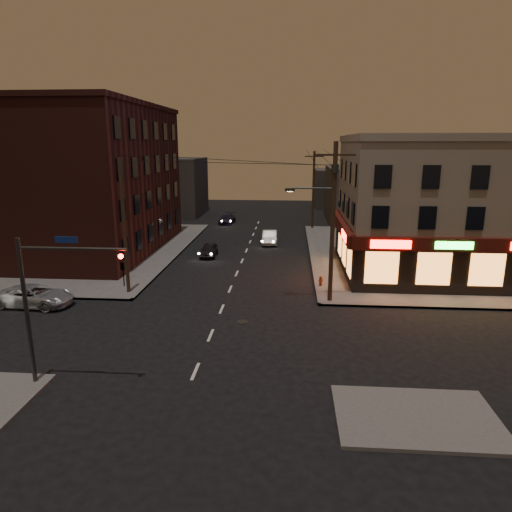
# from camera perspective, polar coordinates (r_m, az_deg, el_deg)

# --- Properties ---
(ground) EXTENTS (120.00, 120.00, 0.00)m
(ground) POSITION_cam_1_polar(r_m,az_deg,el_deg) (24.96, -5.70, -9.84)
(ground) COLOR black
(ground) RESTS_ON ground
(sidewalk_ne) EXTENTS (24.00, 28.00, 0.15)m
(sidewalk_ne) POSITION_cam_1_polar(r_m,az_deg,el_deg) (44.84, 22.21, 0.04)
(sidewalk_ne) COLOR #514F4C
(sidewalk_ne) RESTS_ON ground
(sidewalk_nw) EXTENTS (24.00, 28.00, 0.15)m
(sidewalk_nw) POSITION_cam_1_polar(r_m,az_deg,el_deg) (48.07, -23.21, 0.82)
(sidewalk_nw) COLOR #514F4C
(sidewalk_nw) RESTS_ON ground
(pizza_building) EXTENTS (15.85, 12.85, 10.50)m
(pizza_building) POSITION_cam_1_polar(r_m,az_deg,el_deg) (38.07, 22.45, 5.80)
(pizza_building) COLOR gray
(pizza_building) RESTS_ON sidewalk_ne
(brick_apartment) EXTENTS (12.00, 20.00, 13.00)m
(brick_apartment) POSITION_cam_1_polar(r_m,az_deg,el_deg) (45.61, -20.05, 8.84)
(brick_apartment) COLOR #431A15
(brick_apartment) RESTS_ON sidewalk_nw
(bg_building_ne_a) EXTENTS (10.00, 12.00, 7.00)m
(bg_building_ne_a) POSITION_cam_1_polar(r_m,az_deg,el_deg) (61.62, 13.64, 7.44)
(bg_building_ne_a) COLOR #3F3D3A
(bg_building_ne_a) RESTS_ON ground
(bg_building_nw) EXTENTS (9.00, 10.00, 8.00)m
(bg_building_nw) POSITION_cam_1_polar(r_m,az_deg,el_deg) (67.00, -10.61, 8.52)
(bg_building_nw) COLOR #3F3D3A
(bg_building_nw) RESTS_ON ground
(bg_building_ne_b) EXTENTS (8.00, 8.00, 6.00)m
(bg_building_ne_b) POSITION_cam_1_polar(r_m,az_deg,el_deg) (75.22, 10.44, 8.33)
(bg_building_ne_b) COLOR #3F3D3A
(bg_building_ne_b) RESTS_ON ground
(utility_pole_main) EXTENTS (4.20, 0.44, 10.00)m
(utility_pole_main) POSITION_cam_1_polar(r_m,az_deg,el_deg) (28.71, 9.39, 5.18)
(utility_pole_main) COLOR #382619
(utility_pole_main) RESTS_ON sidewalk_ne
(utility_pole_far) EXTENTS (0.26, 0.26, 9.00)m
(utility_pole_far) POSITION_cam_1_polar(r_m,az_deg,el_deg) (54.81, 7.18, 8.18)
(utility_pole_far) COLOR #382619
(utility_pole_far) RESTS_ON sidewalk_ne
(utility_pole_west) EXTENTS (0.24, 0.24, 9.00)m
(utility_pole_west) POSITION_cam_1_polar(r_m,az_deg,el_deg) (31.45, -16.14, 3.52)
(utility_pole_west) COLOR #382619
(utility_pole_west) RESTS_ON sidewalk_nw
(traffic_signal) EXTENTS (4.49, 0.32, 6.47)m
(traffic_signal) POSITION_cam_1_polar(r_m,az_deg,el_deg) (20.35, -24.52, -4.16)
(traffic_signal) COLOR #333538
(traffic_signal) RESTS_ON ground
(suv_cross) EXTENTS (4.98, 2.59, 1.34)m
(suv_cross) POSITION_cam_1_polar(r_m,az_deg,el_deg) (32.06, -25.96, -4.51)
(suv_cross) COLOR #9FA2A8
(suv_cross) RESTS_ON ground
(sedan_near) EXTENTS (1.49, 3.49, 1.18)m
(sedan_near) POSITION_cam_1_polar(r_m,az_deg,el_deg) (41.66, -5.91, 0.74)
(sedan_near) COLOR black
(sedan_near) RESTS_ON ground
(sedan_mid) EXTENTS (1.59, 4.17, 1.36)m
(sedan_mid) POSITION_cam_1_polar(r_m,az_deg,el_deg) (46.79, 1.70, 2.38)
(sedan_mid) COLOR slate
(sedan_mid) RESTS_ON ground
(sedan_far) EXTENTS (1.95, 4.16, 1.17)m
(sedan_far) POSITION_cam_1_polar(r_m,az_deg,el_deg) (58.87, -3.62, 4.66)
(sedan_far) COLOR black
(sedan_far) RESTS_ON ground
(fire_hydrant) EXTENTS (0.32, 0.32, 0.73)m
(fire_hydrant) POSITION_cam_1_polar(r_m,az_deg,el_deg) (32.77, 8.10, -3.05)
(fire_hydrant) COLOR #94300D
(fire_hydrant) RESTS_ON sidewalk_ne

